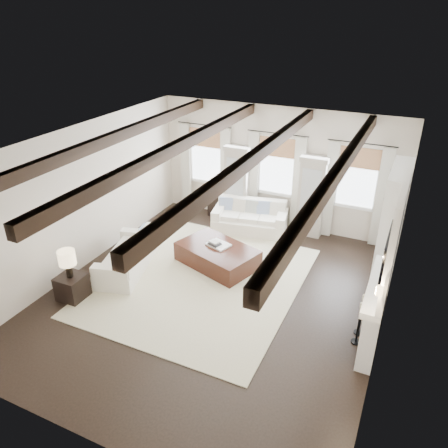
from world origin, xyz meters
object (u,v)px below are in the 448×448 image
at_px(sofa_left, 128,258).
at_px(ottoman, 217,256).
at_px(side_table_back, 216,206).
at_px(side_table_front, 72,287).
at_px(sofa_back, 250,219).

relative_size(sofa_left, ottoman, 1.15).
xyz_separation_m(sofa_left, ottoman, (1.71, 1.06, -0.09)).
distance_m(ottoman, side_table_back, 2.72).
bearing_deg(side_table_front, ottoman, 48.59).
bearing_deg(sofa_back, ottoman, -90.95).
distance_m(ottoman, side_table_front, 3.21).
height_order(ottoman, side_table_front, side_table_front).
height_order(sofa_left, side_table_back, sofa_left).
distance_m(sofa_back, side_table_back, 1.35).
distance_m(side_table_front, side_table_back, 4.92).
distance_m(sofa_left, side_table_back, 3.53).
xyz_separation_m(ottoman, side_table_front, (-2.12, -2.41, 0.03)).
distance_m(sofa_left, ottoman, 2.01).
xyz_separation_m(sofa_left, side_table_back, (0.48, 3.49, -0.06)).
height_order(ottoman, side_table_back, side_table_back).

